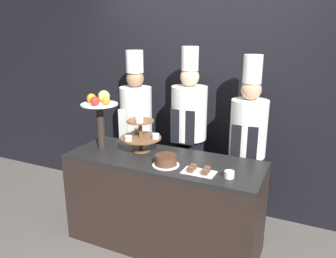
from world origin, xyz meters
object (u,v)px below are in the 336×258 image
object	(u,v)px
tiered_stand	(141,134)
cake_round	(166,160)
chef_center_right	(248,141)
chef_left	(136,124)
cake_square_tray	(199,171)
chef_center_left	(189,128)
fruit_pedestal	(100,108)
cup_white	(229,174)

from	to	relation	value
tiered_stand	cake_round	bearing A→B (deg)	-31.01
cake_round	chef_center_right	bearing A→B (deg)	52.77
tiered_stand	chef_left	distance (m)	0.59
cake_square_tray	chef_left	xyz separation A→B (m)	(-1.01, 0.73, 0.09)
chef_center_left	fruit_pedestal	bearing A→B (deg)	-141.61
chef_center_right	fruit_pedestal	bearing A→B (deg)	-157.11
cup_white	chef_left	bearing A→B (deg)	150.16
tiered_stand	fruit_pedestal	xyz separation A→B (m)	(-0.40, -0.07, 0.23)
cake_square_tray	chef_left	size ratio (longest dim) A/B	0.15
fruit_pedestal	cake_square_tray	xyz separation A→B (m)	(1.08, -0.18, -0.37)
tiered_stand	cake_round	distance (m)	0.45
tiered_stand	chef_left	xyz separation A→B (m)	(-0.33, 0.49, -0.06)
chef_center_right	cake_square_tray	bearing A→B (deg)	-107.62
cup_white	chef_left	xyz separation A→B (m)	(-1.26, 0.72, 0.08)
cake_round	cup_white	size ratio (longest dim) A/B	2.97
fruit_pedestal	chef_center_left	world-z (taller)	chef_center_left
cup_white	chef_center_left	world-z (taller)	chef_center_left
cup_white	cake_square_tray	size ratio (longest dim) A/B	0.29
chef_center_left	chef_center_right	bearing A→B (deg)	-0.00
tiered_stand	cup_white	world-z (taller)	tiered_stand
fruit_pedestal	chef_left	bearing A→B (deg)	82.96
cake_square_tray	chef_center_right	world-z (taller)	chef_center_right
cup_white	chef_center_left	bearing A→B (deg)	131.03
cake_round	cake_square_tray	size ratio (longest dim) A/B	0.87
cup_white	cake_square_tray	xyz separation A→B (m)	(-0.25, -0.01, -0.01)
cake_square_tray	chef_left	distance (m)	1.25
cake_round	fruit_pedestal	bearing A→B (deg)	168.65
cake_round	cake_square_tray	xyz separation A→B (m)	(0.31, -0.02, -0.03)
cake_round	chef_center_right	distance (m)	0.89
tiered_stand	chef_center_left	bearing A→B (deg)	58.70
tiered_stand	chef_left	size ratio (longest dim) A/B	0.22
chef_left	chef_center_left	distance (m)	0.63
fruit_pedestal	cake_square_tray	bearing A→B (deg)	-9.33
fruit_pedestal	cake_square_tray	size ratio (longest dim) A/B	2.06
chef_center_right	cake_round	bearing A→B (deg)	-127.23
cake_square_tray	chef_center_right	xyz separation A→B (m)	(0.23, 0.73, 0.07)
fruit_pedestal	chef_center_left	size ratio (longest dim) A/B	0.30
cup_white	chef_center_right	world-z (taller)	chef_center_right
cup_white	tiered_stand	bearing A→B (deg)	165.72
chef_left	cake_square_tray	bearing A→B (deg)	-35.87
cake_round	cake_square_tray	distance (m)	0.31
tiered_stand	chef_center_left	world-z (taller)	chef_center_left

